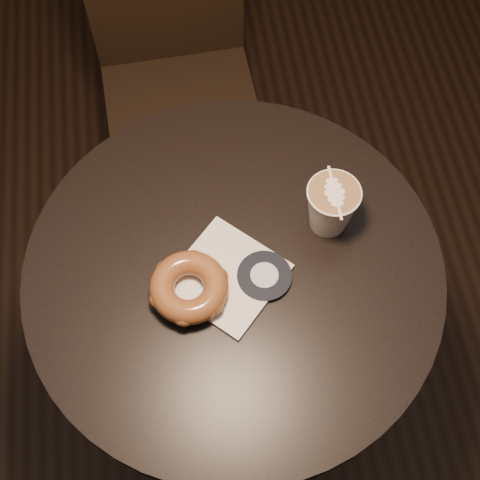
% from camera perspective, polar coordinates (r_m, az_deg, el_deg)
% --- Properties ---
extents(cafe_table, '(0.70, 0.70, 0.75)m').
position_cam_1_polar(cafe_table, '(1.29, -0.47, -6.09)').
color(cafe_table, black).
rests_on(cafe_table, ground).
extents(chair, '(0.39, 0.39, 0.94)m').
position_cam_1_polar(chair, '(1.69, -5.69, 15.69)').
color(chair, black).
rests_on(chair, ground).
extents(pastry_bag, '(0.23, 0.23, 0.01)m').
position_cam_1_polar(pastry_bag, '(1.09, -1.12, -3.12)').
color(pastry_bag, silver).
rests_on(pastry_bag, cafe_table).
extents(doughnut, '(0.13, 0.13, 0.04)m').
position_cam_1_polar(doughnut, '(1.06, -4.38, -4.04)').
color(doughnut, brown).
rests_on(doughnut, pastry_bag).
extents(latte_cup, '(0.09, 0.09, 0.10)m').
position_cam_1_polar(latte_cup, '(1.11, 7.76, 2.76)').
color(latte_cup, silver).
rests_on(latte_cup, cafe_table).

